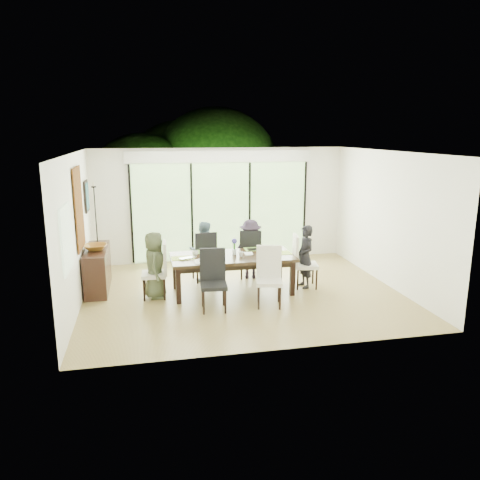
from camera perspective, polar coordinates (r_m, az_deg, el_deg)
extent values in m
cube|color=olive|center=(9.17, 0.32, -6.48)|extent=(6.00, 5.00, 0.01)
cube|color=white|center=(8.65, 0.35, 10.70)|extent=(6.00, 5.00, 0.01)
cube|color=white|center=(11.24, -2.37, 4.29)|extent=(6.00, 0.02, 2.70)
cube|color=white|center=(6.44, 5.04, -2.41)|extent=(6.00, 0.02, 2.70)
cube|color=white|center=(8.70, -19.44, 0.96)|extent=(0.02, 5.00, 2.70)
cube|color=silver|center=(9.88, 17.68, 2.47)|extent=(0.02, 5.00, 2.70)
cube|color=#598C3F|center=(11.22, -2.33, 3.51)|extent=(4.20, 0.02, 2.30)
cube|color=white|center=(11.07, -2.38, 10.15)|extent=(4.40, 0.06, 0.28)
cube|color=black|center=(11.07, -13.12, 3.04)|extent=(0.05, 0.04, 2.30)
cube|color=black|center=(11.12, -5.88, 3.36)|extent=(0.05, 0.04, 2.30)
cube|color=black|center=(11.35, 1.18, 3.62)|extent=(0.05, 0.04, 2.30)
cube|color=black|center=(11.74, 7.87, 3.82)|extent=(0.05, 0.04, 2.30)
cube|color=#8CAD7F|center=(7.50, -20.36, 0.22)|extent=(0.02, 0.90, 1.00)
cube|color=brown|center=(12.38, -2.99, -1.51)|extent=(6.00, 1.80, 0.10)
cube|color=#543524|center=(13.02, -3.57, 1.92)|extent=(6.00, 0.08, 0.06)
sphere|color=#14380F|center=(13.74, -11.72, 6.02)|extent=(3.20, 3.20, 3.20)
sphere|color=#14380F|center=(14.47, -2.98, 8.05)|extent=(4.00, 4.00, 4.00)
sphere|color=#14380F|center=(14.15, 4.81, 5.71)|extent=(2.80, 2.80, 2.80)
sphere|color=#14380F|center=(15.06, -7.18, 7.48)|extent=(3.60, 3.60, 3.60)
cube|color=black|center=(9.01, -0.94, -2.09)|extent=(2.35, 1.08, 0.06)
cube|color=black|center=(9.03, -0.93, -2.63)|extent=(2.16, 0.88, 0.10)
cube|color=black|center=(8.58, -7.51, -5.57)|extent=(0.09, 0.09, 0.68)
cube|color=black|center=(8.98, 6.40, -4.68)|extent=(0.09, 0.09, 0.68)
cube|color=black|center=(9.39, -7.93, -3.92)|extent=(0.09, 0.09, 0.68)
cube|color=black|center=(9.76, 4.84, -3.18)|extent=(0.09, 0.09, 0.68)
imported|color=#424A31|center=(8.88, -10.36, -3.02)|extent=(0.42, 0.62, 1.27)
imported|color=black|center=(9.41, 7.95, -2.02)|extent=(0.44, 0.63, 1.27)
imported|color=#6C8C9C|center=(9.75, -4.45, -1.39)|extent=(0.66, 0.49, 1.27)
imported|color=#2B2131|center=(9.93, 1.28, -1.10)|extent=(0.65, 0.47, 1.27)
cube|color=#ACC446|center=(8.88, -6.97, -2.20)|extent=(0.43, 0.31, 0.01)
cube|color=#A4C546|center=(9.22, 4.87, -1.57)|extent=(0.43, 0.31, 0.01)
cube|color=#7DB741|center=(9.32, -4.12, -1.41)|extent=(0.43, 0.31, 0.01)
cube|color=#80B641|center=(9.49, 1.87, -1.10)|extent=(0.43, 0.31, 0.01)
cube|color=white|center=(8.63, -4.15, -2.58)|extent=(0.43, 0.31, 0.01)
cube|color=black|center=(9.28, -3.47, -1.40)|extent=(0.26, 0.18, 0.01)
cube|color=black|center=(9.43, 1.64, -1.14)|extent=(0.24, 0.17, 0.01)
cube|color=white|center=(9.11, 3.45, -1.74)|extent=(0.29, 0.22, 0.00)
cube|color=white|center=(8.63, -4.15, -2.49)|extent=(0.26, 0.26, 0.02)
cube|color=orange|center=(8.62, -4.15, -2.37)|extent=(0.20, 0.20, 0.01)
cylinder|color=silver|center=(9.05, -0.69, -1.45)|extent=(0.08, 0.08, 0.12)
cylinder|color=#337226|center=(9.02, -0.69, -0.73)|extent=(0.04, 0.04, 0.16)
sphere|color=#574BBC|center=(8.99, -0.69, -0.12)|extent=(0.11, 0.11, 0.11)
imported|color=silver|center=(8.79, -6.27, -2.27)|extent=(0.38, 0.32, 0.03)
imported|color=white|center=(9.03, -5.48, -1.60)|extent=(0.17, 0.17, 0.09)
imported|color=white|center=(8.93, 0.13, -1.74)|extent=(0.14, 0.14, 0.09)
imported|color=white|center=(9.26, 3.81, -1.20)|extent=(0.17, 0.17, 0.09)
imported|color=white|center=(9.10, 0.55, -1.69)|extent=(0.18, 0.24, 0.02)
cube|color=black|center=(9.67, -16.96, -3.40)|extent=(0.42, 1.48, 0.83)
imported|color=brown|center=(9.45, -17.20, -0.85)|extent=(0.44, 0.44, 0.11)
cylinder|color=black|center=(9.90, -16.96, -0.43)|extent=(0.09, 0.09, 0.04)
cylinder|color=black|center=(9.78, -17.18, 2.88)|extent=(0.02, 0.02, 1.15)
cylinder|color=black|center=(9.71, -17.41, 6.21)|extent=(0.09, 0.09, 0.03)
cylinder|color=silver|center=(9.70, -17.43, 6.53)|extent=(0.03, 0.03, 0.09)
cube|color=brown|center=(9.02, -19.04, 3.67)|extent=(0.02, 1.00, 1.50)
cube|color=black|center=(10.29, -18.21, 5.09)|extent=(0.03, 0.55, 0.65)
cube|color=#194751|center=(10.29, -18.10, 5.10)|extent=(0.01, 0.45, 0.55)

